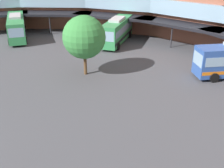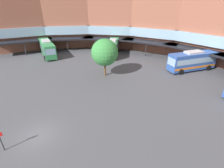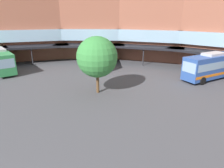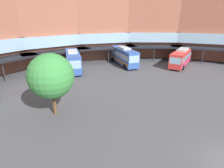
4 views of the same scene
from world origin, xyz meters
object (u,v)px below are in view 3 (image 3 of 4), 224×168
bus_0 (0,60)px  bus_3 (98,56)px  plaza_tree (97,57)px  bus_1 (212,66)px

bus_0 → bus_3: (10.84, 13.12, 0.04)m
bus_3 → plaza_tree: 13.64m
plaza_tree → bus_3: bearing=133.0°
bus_1 → plaza_tree: 17.80m
bus_0 → plaza_tree: size_ratio=1.71×
bus_1 → plaza_tree: bearing=-10.3°
bus_1 → plaza_tree: size_ratio=1.48×
bus_1 → bus_3: bus_1 is taller
plaza_tree → bus_0: bearing=-170.6°
bus_3 → bus_1: bearing=63.0°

